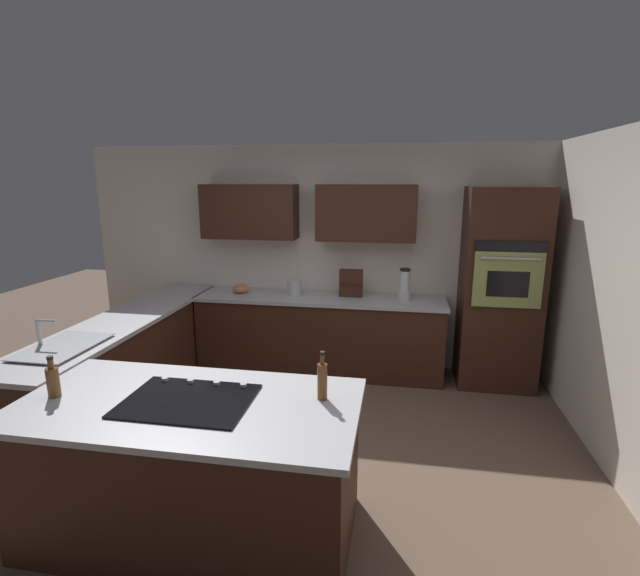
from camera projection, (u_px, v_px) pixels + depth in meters
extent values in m
plane|color=brown|center=(296.00, 453.00, 3.84)|extent=(14.00, 14.00, 0.00)
cube|color=silver|center=(333.00, 257.00, 5.56)|extent=(6.00, 0.10, 2.60)
cube|color=#381E14|center=(366.00, 213.00, 5.16)|extent=(1.10, 0.34, 0.62)
cube|color=#381E14|center=(250.00, 212.00, 5.38)|extent=(1.10, 0.34, 0.62)
cube|color=silver|center=(627.00, 305.00, 3.43)|extent=(0.10, 4.00, 2.60)
cube|color=#381E14|center=(320.00, 336.00, 5.41)|extent=(2.80, 0.60, 0.86)
cube|color=#B2B2B7|center=(320.00, 298.00, 5.31)|extent=(2.84, 0.64, 0.04)
cube|color=#381E14|center=(127.00, 364.00, 4.57)|extent=(0.60, 2.90, 0.86)
cube|color=#B2B2B7|center=(123.00, 321.00, 4.47)|extent=(0.64, 2.94, 0.04)
cube|color=#381E14|center=(193.00, 471.00, 2.90)|extent=(1.98, 0.95, 0.86)
cube|color=#B2B2B7|center=(188.00, 405.00, 2.80)|extent=(2.06, 1.03, 0.04)
cube|color=#381E14|center=(500.00, 289.00, 4.94)|extent=(0.80, 0.60, 2.14)
cube|color=#939E51|center=(508.00, 280.00, 4.60)|extent=(0.66, 0.03, 0.56)
cube|color=black|center=(508.00, 284.00, 4.60)|extent=(0.40, 0.01, 0.26)
cube|color=black|center=(511.00, 247.00, 4.53)|extent=(0.66, 0.02, 0.11)
cylinder|color=silver|center=(511.00, 259.00, 4.52)|extent=(0.56, 0.02, 0.02)
cube|color=#515456|center=(78.00, 340.00, 3.84)|extent=(0.40, 0.30, 0.02)
cube|color=#515456|center=(47.00, 355.00, 3.52)|extent=(0.40, 0.30, 0.02)
cube|color=#B7BABF|center=(63.00, 346.00, 3.68)|extent=(0.46, 0.70, 0.01)
cylinder|color=#B7BABF|center=(39.00, 334.00, 3.69)|extent=(0.03, 0.03, 0.22)
cylinder|color=#B7BABF|center=(46.00, 321.00, 3.65)|extent=(0.18, 0.02, 0.02)
cube|color=black|center=(188.00, 401.00, 2.79)|extent=(0.76, 0.56, 0.01)
cylinder|color=#B2B2B7|center=(243.00, 385.00, 2.96)|extent=(0.04, 0.04, 0.02)
cylinder|color=#B2B2B7|center=(217.00, 383.00, 2.99)|extent=(0.04, 0.04, 0.02)
cylinder|color=#B2B2B7|center=(191.00, 381.00, 3.02)|extent=(0.04, 0.04, 0.02)
cylinder|color=#B2B2B7|center=(165.00, 379.00, 3.05)|extent=(0.04, 0.04, 0.02)
cylinder|color=silver|center=(404.00, 295.00, 5.16)|extent=(0.15, 0.15, 0.11)
cylinder|color=silver|center=(405.00, 281.00, 5.12)|extent=(0.11, 0.11, 0.22)
cylinder|color=black|center=(405.00, 270.00, 5.10)|extent=(0.12, 0.12, 0.03)
ellipsoid|color=#CC724C|center=(241.00, 288.00, 5.48)|extent=(0.20, 0.20, 0.11)
cube|color=#381E14|center=(351.00, 283.00, 5.29)|extent=(0.26, 0.10, 0.31)
cube|color=#381E14|center=(351.00, 284.00, 5.23)|extent=(0.25, 0.02, 0.02)
cylinder|color=#B7BABF|center=(295.00, 287.00, 5.36)|extent=(0.17, 0.17, 0.18)
cylinder|color=brown|center=(53.00, 382.00, 2.84)|extent=(0.07, 0.07, 0.18)
cylinder|color=brown|center=(51.00, 364.00, 2.82)|extent=(0.03, 0.03, 0.06)
cylinder|color=black|center=(50.00, 358.00, 2.81)|extent=(0.04, 0.04, 0.02)
cylinder|color=brown|center=(322.00, 382.00, 2.80)|extent=(0.06, 0.06, 0.23)
cylinder|color=brown|center=(322.00, 360.00, 2.77)|extent=(0.03, 0.03, 0.06)
cylinder|color=black|center=(322.00, 353.00, 2.76)|extent=(0.03, 0.03, 0.02)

